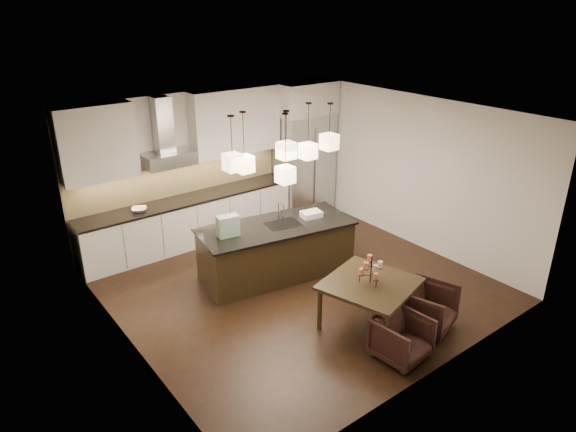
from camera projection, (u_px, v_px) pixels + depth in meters
floor at (295, 284)px, 8.47m from camera, size 5.50×5.50×0.02m
ceiling at (296, 114)px, 7.36m from camera, size 5.50×5.50×0.02m
wall_back at (208, 163)px, 9.93m from camera, size 5.50×0.02×2.80m
wall_front at (444, 276)px, 5.90m from camera, size 5.50×0.02×2.80m
wall_left at (122, 255)px, 6.37m from camera, size 0.02×5.50×2.80m
wall_right at (413, 171)px, 9.46m from camera, size 0.02×5.50×2.80m
refrigerator at (304, 164)px, 10.96m from camera, size 1.20×0.72×2.15m
fridge_panel at (305, 98)px, 10.41m from camera, size 1.26×0.72×0.65m
lower_cabinets at (190, 222)px, 9.72m from camera, size 4.21×0.62×0.88m
countertop at (189, 199)px, 9.54m from camera, size 4.21×0.66×0.04m
backsplash at (180, 178)px, 9.63m from camera, size 4.21×0.02×0.63m
upper_cab_left at (96, 143)px, 8.31m from camera, size 1.25×0.35×1.25m
upper_cab_right at (236, 121)px, 9.80m from camera, size 1.85×0.35×1.25m
hood_canopy at (168, 159)px, 9.09m from camera, size 0.90×0.52×0.24m
hood_chimney at (163, 124)px, 8.93m from camera, size 0.30×0.28×0.96m
fruit_bowl at (139, 209)px, 8.93m from camera, size 0.34×0.34×0.06m
island_body at (276, 251)px, 8.60m from camera, size 2.61×1.40×0.87m
island_top at (276, 226)px, 8.43m from camera, size 2.70×1.49×0.04m
faucet at (279, 211)px, 8.47m from camera, size 0.14×0.25×0.38m
tote_bag at (228, 226)px, 7.98m from camera, size 0.36×0.23×0.34m
food_container at (311, 214)px, 8.71m from camera, size 0.37×0.29×0.10m
dining_table at (369, 304)px, 7.28m from camera, size 1.44×1.44×0.70m
candelabra at (371, 270)px, 7.06m from camera, size 0.41×0.41×0.41m
candle_a at (375, 268)px, 7.17m from camera, size 0.09×0.09×0.09m
candle_b at (361, 272)px, 7.09m from camera, size 0.09×0.09×0.09m
candle_c at (376, 276)px, 6.97m from camera, size 0.09×0.09×0.09m
candle_d at (370, 258)px, 7.14m from camera, size 0.09×0.09×0.09m
candle_e at (366, 266)px, 6.94m from camera, size 0.09×0.09×0.09m
candle_f at (380, 264)px, 6.97m from camera, size 0.09×0.09×0.09m
armchair_left at (402, 338)px, 6.62m from camera, size 0.69×0.71×0.59m
armchair_right at (427, 307)px, 7.23m from camera, size 0.88×0.89×0.66m
pendant_a at (233, 162)px, 7.61m from camera, size 0.24×0.24×0.26m
pendant_b at (244, 164)px, 7.92m from camera, size 0.24×0.24×0.26m
pendant_c at (286, 150)px, 7.90m from camera, size 0.24×0.24×0.26m
pendant_d at (308, 151)px, 8.54m from camera, size 0.24×0.24×0.26m
pendant_e at (329, 142)px, 8.46m from camera, size 0.24×0.24×0.26m
pendant_f at (285, 175)px, 7.85m from camera, size 0.24×0.24×0.26m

